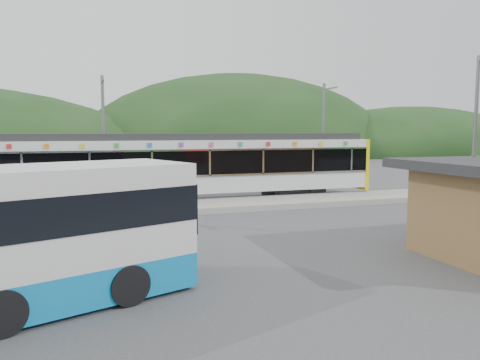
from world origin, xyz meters
name	(u,v)px	position (x,y,z in m)	size (l,w,h in m)	color
ground	(275,218)	(0.00, 0.00, 0.00)	(120.00, 120.00, 0.00)	#4C4C4F
hills	(337,196)	(6.19, 5.29, 0.00)	(146.00, 149.00, 26.00)	#1E3D19
platform	(251,204)	(0.00, 3.30, 0.15)	(26.00, 3.20, 0.30)	#9E9E99
yellow_line	(259,204)	(0.00, 2.00, 0.30)	(26.00, 0.10, 0.01)	yellow
train	(195,164)	(-2.33, 6.00, 2.06)	(20.44, 3.01, 3.74)	black
catenary_mast_west	(104,135)	(-7.00, 8.56, 3.65)	(0.18, 1.80, 7.00)	slate
catenary_mast_east	(324,135)	(7.00, 8.56, 3.65)	(0.18, 1.80, 7.00)	slate
lamp_post	(478,134)	(4.52, -6.76, 3.80)	(0.52, 1.17, 6.39)	slate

